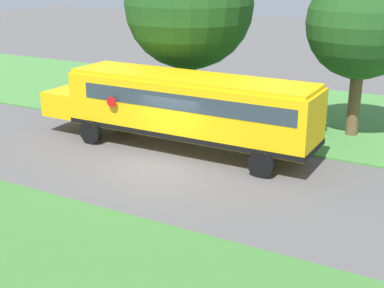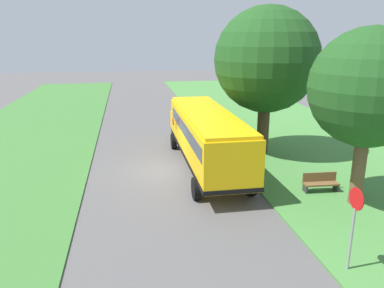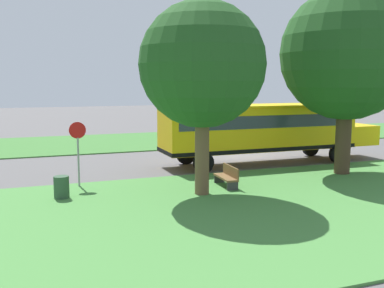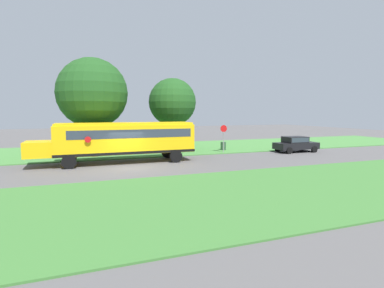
{
  "view_description": "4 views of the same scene",
  "coord_description": "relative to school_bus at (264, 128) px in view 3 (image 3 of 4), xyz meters",
  "views": [
    {
      "loc": [
        16.09,
        10.47,
        7.41
      ],
      "look_at": [
        0.16,
        1.6,
        1.23
      ],
      "focal_mm": 50.0,
      "sensor_mm": 36.0,
      "label": 1
    },
    {
      "loc": [
        1.81,
        18.84,
        6.95
      ],
      "look_at": [
        -1.13,
        1.99,
        2.0
      ],
      "focal_mm": 35.0,
      "sensor_mm": 36.0,
      "label": 2
    },
    {
      "loc": [
        -23.22,
        11.83,
        4.33
      ],
      "look_at": [
        -2.62,
        4.12,
        1.31
      ],
      "focal_mm": 42.0,
      "sensor_mm": 36.0,
      "label": 3
    },
    {
      "loc": [
        21.5,
        -3.11,
        3.97
      ],
      "look_at": [
        -0.57,
        5.07,
        1.47
      ],
      "focal_mm": 28.0,
      "sensor_mm": 36.0,
      "label": 4
    }
  ],
  "objects": [
    {
      "name": "school_bus",
      "position": [
        0.0,
        0.0,
        0.0
      ],
      "size": [
        2.85,
        12.42,
        3.16
      ],
      "color": "yellow",
      "rests_on": "ground"
    },
    {
      "name": "oak_tree_beside_bus",
      "position": [
        -4.14,
        -2.09,
        3.82
      ],
      "size": [
        6.07,
        6.07,
        8.67
      ],
      "color": "#4C3826",
      "rests_on": "ground"
    },
    {
      "name": "park_bench",
      "position": [
        -4.51,
        4.22,
        -1.45
      ],
      "size": [
        1.63,
        0.59,
        0.92
      ],
      "color": "brown",
      "rests_on": "ground"
    },
    {
      "name": "oak_tree_roadside_mid",
      "position": [
        -5.31,
        5.68,
        2.98
      ],
      "size": [
        4.74,
        4.74,
        7.37
      ],
      "color": "brown",
      "rests_on": "ground"
    },
    {
      "name": "grass_verge",
      "position": [
        -7.76,
        0.11,
        -1.88
      ],
      "size": [
        12.0,
        80.0,
        0.08
      ],
      "primitive_type": "cube",
      "color": "#47843D",
      "rests_on": "ground"
    },
    {
      "name": "grass_far_side",
      "position": [
        11.24,
        0.11,
        -1.89
      ],
      "size": [
        10.0,
        80.0,
        0.07
      ],
      "primitive_type": "cube",
      "color": "#3D7533",
      "rests_on": "ground"
    },
    {
      "name": "trash_bin",
      "position": [
        -4.09,
        10.78,
        -1.47
      ],
      "size": [
        0.56,
        0.56,
        0.9
      ],
      "primitive_type": "cylinder",
      "color": "#2D4C33",
      "rests_on": "ground"
    },
    {
      "name": "ground_plane",
      "position": [
        2.24,
        0.11,
        -1.92
      ],
      "size": [
        120.0,
        120.0,
        0.0
      ],
      "primitive_type": "plane",
      "color": "#565454"
    },
    {
      "name": "stop_sign",
      "position": [
        -2.36,
        9.95,
        -0.19
      ],
      "size": [
        0.08,
        0.68,
        2.74
      ],
      "color": "gray",
      "rests_on": "ground"
    }
  ]
}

